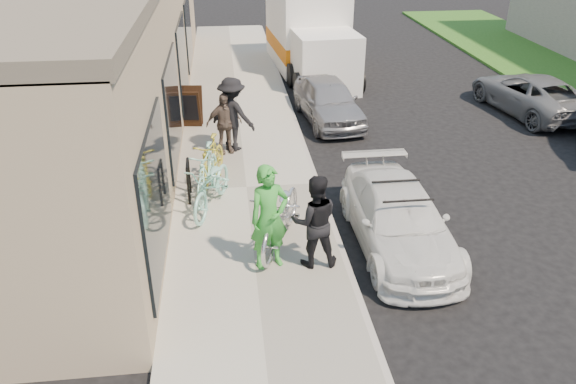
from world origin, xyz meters
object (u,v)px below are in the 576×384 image
moving_truck (309,35)px  bystander_a (232,114)px  cruiser_bike_b (212,186)px  bystander_b (224,123)px  man_standing (315,221)px  sedan_white (398,218)px  sedan_silver (328,100)px  far_car_gray (530,93)px  cruiser_bike_c (211,161)px  woman_rider (269,218)px  bike_rack (188,177)px  tandem_bike (281,215)px  cruiser_bike_a (207,172)px  sandwich_board (190,107)px

moving_truck → bystander_a: bearing=-116.6°
cruiser_bike_b → bystander_b: (0.29, 2.76, 0.24)m
man_standing → cruiser_bike_b: (-1.69, 2.10, -0.31)m
sedan_white → sedan_silver: sedan_silver is taller
moving_truck → far_car_gray: bearing=-46.1°
moving_truck → far_car_gray: (5.77, -5.12, -0.74)m
bystander_a → cruiser_bike_b: bearing=114.8°
man_standing → cruiser_bike_c: (-1.71, 3.23, -0.30)m
sedan_white → woman_rider: size_ratio=2.11×
bike_rack → sedan_silver: size_ratio=0.23×
tandem_bike → cruiser_bike_c: bearing=137.6°
far_car_gray → cruiser_bike_a: 10.32m
cruiser_bike_c → sedan_white: bearing=-21.2°
bike_rack → cruiser_bike_c: 0.80m
cruiser_bike_c → bike_rack: bearing=-107.4°
sedan_silver → woman_rider: woman_rider is taller
cruiser_bike_b → cruiser_bike_c: 1.13m
sedan_white → far_car_gray: sedan_white is taller
bystander_a → bystander_b: bearing=72.9°
bike_rack → cruiser_bike_a: bearing=15.3°
moving_truck → man_standing: moving_truck is taller
sandwich_board → cruiser_bike_c: sandwich_board is taller
sedan_white → bystander_b: size_ratio=2.60×
sedan_silver → cruiser_bike_b: bearing=-128.7°
sedan_silver → tandem_bike: (-2.00, -6.40, 0.11)m
cruiser_bike_a → cruiser_bike_c: bearing=94.1°
far_car_gray → sandwich_board: bearing=-6.2°
sandwich_board → bystander_b: (0.90, -1.90, 0.22)m
cruiser_bike_b → bystander_a: size_ratio=1.07×
sedan_silver → cruiser_bike_c: size_ratio=2.08×
woman_rider → cruiser_bike_c: (-0.98, 3.19, -0.40)m
sedan_silver → tandem_bike: bearing=-113.3°
bystander_a → tandem_bike: bearing=133.8°
bike_rack → tandem_bike: bearing=-48.0°
sedan_silver → far_car_gray: 5.99m
bystander_b → tandem_bike: bearing=-91.8°
bike_rack → cruiser_bike_a: cruiser_bike_a is taller
bystander_b → far_car_gray: bearing=-0.1°
far_car_gray → cruiser_bike_c: cruiser_bike_c is taller
sedan_silver → bike_rack: bearing=-135.2°
man_standing → cruiser_bike_c: size_ratio=0.96×
woman_rider → sedan_white: bearing=-3.9°
moving_truck → cruiser_bike_c: moving_truck is taller
far_car_gray → bystander_a: 8.97m
cruiser_bike_c → bystander_a: (0.52, 1.79, 0.39)m
bike_rack → bystander_b: (0.77, 2.29, 0.25)m
sedan_silver → man_standing: size_ratio=2.16×
moving_truck → cruiser_bike_a: size_ratio=3.49×
man_standing → bystander_b: (-1.40, 4.86, -0.08)m
sandwich_board → cruiser_bike_c: size_ratio=0.60×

